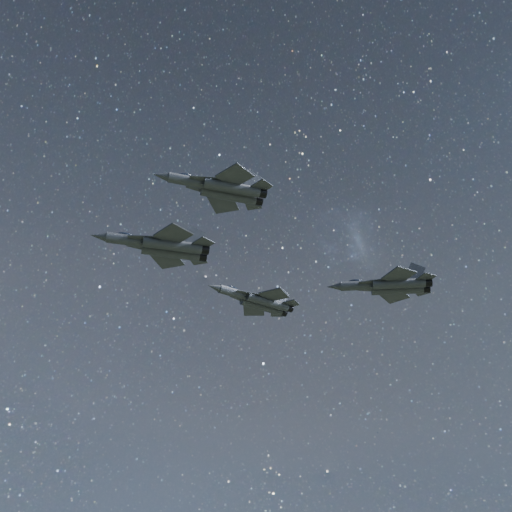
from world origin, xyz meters
name	(u,v)px	position (x,y,z in m)	size (l,w,h in m)	color
jet_lead	(162,246)	(-11.44, -0.75, 142.32)	(17.17, 12.09, 4.34)	#2F333B
jet_left	(258,301)	(7.40, 12.94, 143.70)	(16.61, 11.36, 4.17)	#2F333B
jet_right	(221,188)	(-6.13, -12.01, 145.45)	(15.44, 10.97, 3.93)	#2F333B
jet_slot	(389,286)	(24.63, -0.45, 142.58)	(16.67, 10.97, 4.28)	#2F333B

